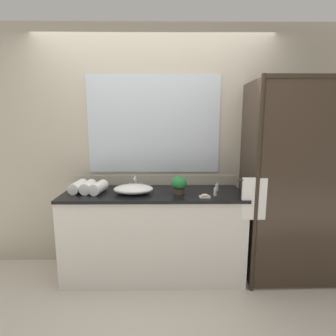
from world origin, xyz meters
TOP-DOWN VIEW (x-y plane):
  - ground_plane at (0.00, 0.00)m, footprint 8.00×8.00m
  - wall_back_with_mirror at (0.00, 0.34)m, footprint 4.40×0.06m
  - vanity_cabinet at (0.00, 0.01)m, footprint 1.80×0.58m
  - shower_enclosure at (1.27, -0.19)m, footprint 1.20×0.59m
  - sink_basin at (-0.19, -0.03)m, footprint 0.39×0.29m
  - faucet at (-0.19, 0.16)m, footprint 0.17×0.15m
  - potted_plant at (0.26, -0.04)m, footprint 0.15×0.15m
  - soap_dish at (0.49, -0.18)m, footprint 0.10×0.07m
  - amenity_bottle_lotion at (0.65, 0.07)m, footprint 0.03×0.03m
  - amenity_bottle_shampoo at (0.60, -0.12)m, footprint 0.03×0.03m
  - rolled_towel_near_edge at (-0.76, 0.04)m, footprint 0.13×0.27m
  - rolled_towel_middle at (-0.65, 0.01)m, footprint 0.12×0.24m
  - rolled_towel_far_edge at (-0.54, -0.01)m, footprint 0.15×0.25m

SIDE VIEW (x-z plane):
  - ground_plane at x=0.00m, z-range 0.00..0.00m
  - vanity_cabinet at x=0.00m, z-range 0.00..0.90m
  - soap_dish at x=0.49m, z-range 0.90..0.93m
  - amenity_bottle_lotion at x=0.65m, z-range 0.90..0.98m
  - amenity_bottle_shampoo at x=0.60m, z-range 0.90..0.98m
  - sink_basin at x=-0.19m, z-range 0.90..0.99m
  - faucet at x=-0.19m, z-range 0.88..1.01m
  - rolled_towel_near_edge at x=-0.76m, z-range 0.90..1.01m
  - rolled_towel_far_edge at x=-0.54m, z-range 0.90..1.01m
  - rolled_towel_middle at x=-0.65m, z-range 0.90..1.01m
  - potted_plant at x=0.26m, z-range 0.91..1.08m
  - shower_enclosure at x=1.27m, z-range 0.02..2.02m
  - wall_back_with_mirror at x=0.00m, z-range 0.01..2.61m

